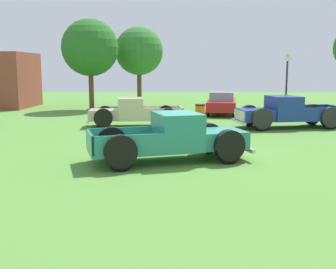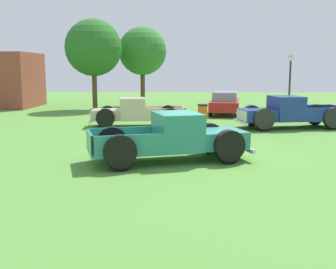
{
  "view_description": "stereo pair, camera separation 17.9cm",
  "coord_description": "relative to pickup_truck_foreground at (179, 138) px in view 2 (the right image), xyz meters",
  "views": [
    {
      "loc": [
        -0.37,
        -13.79,
        3.03
      ],
      "look_at": [
        -0.76,
        -0.46,
        0.9
      ],
      "focal_mm": 44.19,
      "sensor_mm": 36.0,
      "label": 1
    },
    {
      "loc": [
        -0.19,
        -13.78,
        3.03
      ],
      "look_at": [
        -0.76,
        -0.46,
        0.9
      ],
      "focal_mm": 44.19,
      "sensor_mm": 36.0,
      "label": 2
    }
  ],
  "objects": [
    {
      "name": "ground_plane",
      "position": [
        0.39,
        0.35,
        -0.77
      ],
      "size": [
        80.0,
        80.0,
        0.0
      ],
      "primitive_type": "plane",
      "color": "#548C38"
    },
    {
      "name": "pickup_truck_foreground",
      "position": [
        0.0,
        0.0,
        0.0
      ],
      "size": [
        5.57,
        3.41,
        1.61
      ],
      "color": "#2D8475",
      "rests_on": "ground_plane"
    },
    {
      "name": "pickup_truck_behind_left",
      "position": [
        5.27,
        7.85,
        0.02
      ],
      "size": [
        5.65,
        2.95,
        1.65
      ],
      "color": "navy",
      "rests_on": "ground_plane"
    },
    {
      "name": "pickup_truck_behind_right",
      "position": [
        -2.63,
        8.13,
        -0.05
      ],
      "size": [
        5.12,
        2.43,
        1.51
      ],
      "color": "#C6B793",
      "rests_on": "ground_plane"
    },
    {
      "name": "sedan_distant_b",
      "position": [
        2.82,
        14.19,
        0.02
      ],
      "size": [
        2.42,
        4.7,
        1.5
      ],
      "color": "#B21E1E",
      "rests_on": "ground_plane"
    },
    {
      "name": "lamp_post_far",
      "position": [
        6.68,
        12.73,
        1.29
      ],
      "size": [
        0.36,
        0.36,
        3.92
      ],
      "color": "#2D2D33",
      "rests_on": "ground_plane"
    },
    {
      "name": "trash_can",
      "position": [
        1.22,
        11.02,
        -0.29
      ],
      "size": [
        0.59,
        0.59,
        0.95
      ],
      "color": "orange",
      "rests_on": "ground_plane"
    },
    {
      "name": "oak_tree_west",
      "position": [
        -3.27,
        20.04,
        3.63
      ],
      "size": [
        3.84,
        3.84,
        6.34
      ],
      "color": "brown",
      "rests_on": "ground_plane"
    },
    {
      "name": "oak_tree_center",
      "position": [
        -6.52,
        16.97,
        3.75
      ],
      "size": [
        4.13,
        4.13,
        6.6
      ],
      "color": "brown",
      "rests_on": "ground_plane"
    }
  ]
}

